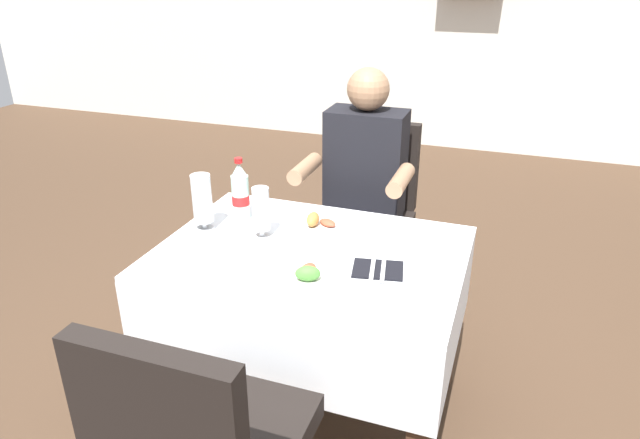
{
  "coord_description": "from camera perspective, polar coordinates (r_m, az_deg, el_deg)",
  "views": [
    {
      "loc": [
        0.63,
        -1.72,
        1.69
      ],
      "look_at": [
        -0.02,
        0.1,
        0.81
      ],
      "focal_mm": 32.08,
      "sensor_mm": 36.0,
      "label": 1
    }
  ],
  "objects": [
    {
      "name": "plate_near_camera",
      "position": [
        1.9,
        -1.46,
        -5.26
      ],
      "size": [
        0.25,
        0.25,
        0.06
      ],
      "color": "white",
      "rests_on": "main_dining_table"
    },
    {
      "name": "napkin_cutlery_set",
      "position": [
        1.95,
        5.79,
        -4.95
      ],
      "size": [
        0.19,
        0.2,
        0.01
      ],
      "color": "black",
      "rests_on": "main_dining_table"
    },
    {
      "name": "beer_glass_left",
      "position": [
        2.23,
        -11.66,
        1.79
      ],
      "size": [
        0.08,
        0.08,
        0.22
      ],
      "color": "white",
      "rests_on": "main_dining_table"
    },
    {
      "name": "cola_bottle_primary",
      "position": [
        2.3,
        -7.95,
        2.66
      ],
      "size": [
        0.07,
        0.07,
        0.26
      ],
      "color": "silver",
      "rests_on": "main_dining_table"
    },
    {
      "name": "beer_glass_middle",
      "position": [
        2.13,
        -5.9,
        0.81
      ],
      "size": [
        0.07,
        0.07,
        0.2
      ],
      "color": "white",
      "rests_on": "main_dining_table"
    },
    {
      "name": "ground_plane",
      "position": [
        2.49,
        -0.35,
        -18.14
      ],
      "size": [
        11.0,
        11.0,
        0.0
      ],
      "primitive_type": "plane",
      "color": "#473323"
    },
    {
      "name": "plate_far_diner",
      "position": [
        2.23,
        -0.58,
        -0.54
      ],
      "size": [
        0.23,
        0.23,
        0.06
      ],
      "color": "white",
      "rests_on": "main_dining_table"
    },
    {
      "name": "seated_diner_far",
      "position": [
        2.67,
        4.17,
        3.04
      ],
      "size": [
        0.5,
        0.46,
        1.26
      ],
      "color": "#282D42",
      "rests_on": "ground"
    },
    {
      "name": "chair_far_diner_seat",
      "position": [
        2.83,
        4.72,
        0.84
      ],
      "size": [
        0.44,
        0.5,
        0.97
      ],
      "color": "black",
      "rests_on": "ground"
    },
    {
      "name": "main_dining_table",
      "position": [
        2.16,
        -0.9,
        -7.2
      ],
      "size": [
        1.09,
        0.8,
        0.73
      ],
      "color": "white",
      "rests_on": "ground"
    }
  ]
}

